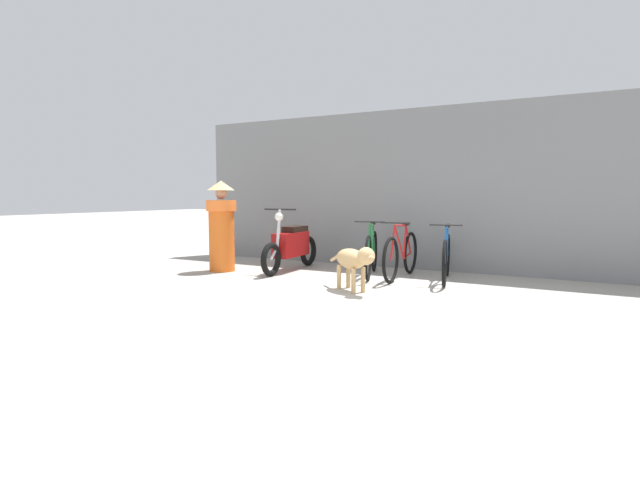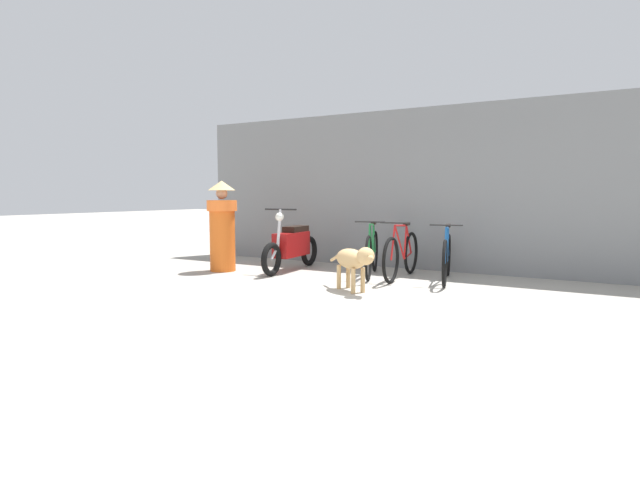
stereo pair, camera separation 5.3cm
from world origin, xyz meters
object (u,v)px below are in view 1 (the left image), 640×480
(motorcycle, at_px, (291,246))
(stray_dog, at_px, (354,260))
(bicycle_0, at_px, (371,253))
(bicycle_1, at_px, (401,255))
(person_in_robes, at_px, (222,225))
(bicycle_2, at_px, (446,257))

(motorcycle, xyz_separation_m, stray_dog, (1.72, -1.17, 0.00))
(bicycle_0, distance_m, stray_dog, 1.35)
(bicycle_1, bearing_deg, stray_dog, -11.07)
(bicycle_0, bearing_deg, motorcycle, -101.23)
(motorcycle, height_order, person_in_robes, person_in_robes)
(bicycle_2, bearing_deg, bicycle_1, -95.09)
(stray_dog, bearing_deg, bicycle_2, 91.67)
(bicycle_0, relative_size, person_in_robes, 1.04)
(stray_dog, relative_size, person_in_robes, 0.61)
(bicycle_1, distance_m, bicycle_2, 0.68)
(stray_dog, xyz_separation_m, person_in_robes, (-2.74, 0.58, 0.36))
(bicycle_2, xyz_separation_m, stray_dog, (-0.87, -1.41, 0.07))
(person_in_robes, bearing_deg, bicycle_2, -177.22)
(stray_dog, bearing_deg, motorcycle, 179.05)
(bicycle_1, bearing_deg, motorcycle, -88.07)
(bicycle_1, relative_size, person_in_robes, 1.13)
(bicycle_2, relative_size, motorcycle, 0.91)
(bicycle_2, bearing_deg, bicycle_0, -97.26)
(bicycle_2, distance_m, stray_dog, 1.66)
(motorcycle, xyz_separation_m, person_in_robes, (-1.01, -0.59, 0.36))
(bicycle_2, height_order, person_in_robes, person_in_robes)
(bicycle_2, xyz_separation_m, person_in_robes, (-3.60, -0.84, 0.43))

